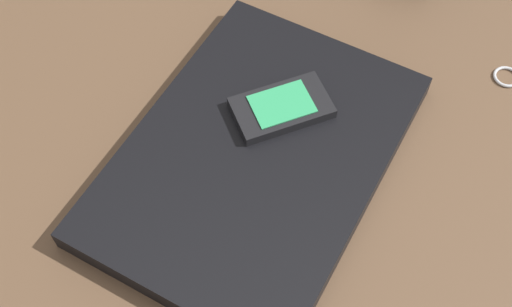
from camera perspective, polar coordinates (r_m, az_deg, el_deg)
The scene contains 4 objects.
desk_surface at distance 69.33cm, azimuth 2.86°, elevation -2.36°, with size 120.00×80.00×3.00cm, color brown.
laptop_closed at distance 67.47cm, azimuth -0.00°, elevation -0.33°, with size 34.78×24.34×2.56cm, color black.
cell_phone_on_laptop at distance 68.76cm, azimuth 2.22°, elevation 3.98°, with size 10.10×11.48×1.28cm.
key_ring at distance 80.22cm, azimuth 20.75°, elevation 6.19°, with size 3.02×3.02×0.36cm, color silver.
Camera 1 is at (35.03, 2.94, 61.26)cm, focal length 46.51 mm.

